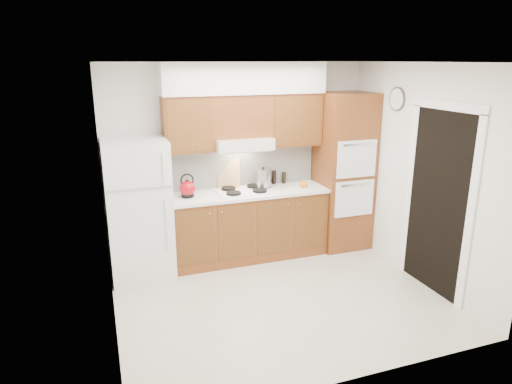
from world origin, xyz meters
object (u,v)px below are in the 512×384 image
oven_cabinet (343,172)px  stock_pot (263,178)px  fridge (139,210)px  kettle (187,189)px

oven_cabinet → stock_pot: 1.17m
fridge → stock_pot: bearing=5.1°
oven_cabinet → kettle: (-2.22, 0.02, -0.05)m
kettle → fridge: bearing=-175.7°
fridge → oven_cabinet: size_ratio=0.78×
fridge → kettle: 0.65m
fridge → kettle: bearing=5.5°
oven_cabinet → kettle: size_ratio=10.81×
fridge → kettle: (0.62, 0.06, 0.19)m
oven_cabinet → stock_pot: (-1.17, 0.11, -0.02)m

